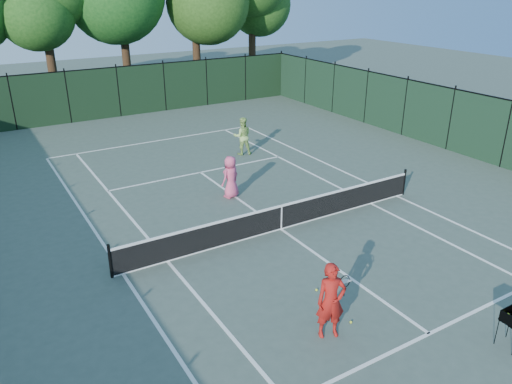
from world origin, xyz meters
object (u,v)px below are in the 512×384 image
player_green (242,136)px  loose_ball_near_cart (351,322)px  coach (331,301)px  loose_ball_midcourt (317,290)px  player_pink (231,177)px

player_green → loose_ball_near_cart: size_ratio=26.92×
coach → loose_ball_midcourt: bearing=82.4°
coach → loose_ball_midcourt: size_ratio=28.22×
loose_ball_near_cart → player_pink: bearing=81.8°
loose_ball_near_cart → loose_ball_midcourt: 1.56m
loose_ball_near_cart → coach: bearing=-176.2°
coach → loose_ball_near_cart: (0.74, 0.05, -0.93)m
player_green → loose_ball_midcourt: player_green is taller
player_pink → player_green: (2.98, 4.32, 0.08)m
loose_ball_near_cart → loose_ball_midcourt: same height
player_green → loose_ball_near_cart: bearing=90.7°
coach → loose_ball_near_cart: size_ratio=28.22×
loose_ball_midcourt → coach: bearing=-118.4°
coach → player_green: (4.93, 12.81, -0.05)m
player_pink → coach: bearing=57.7°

